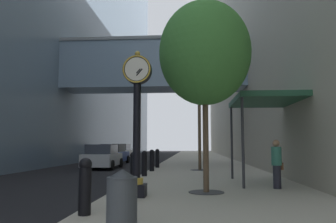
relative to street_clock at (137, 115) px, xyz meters
The scene contains 17 objects.
ground_plane 20.72m from the street_clock, 92.66° to the left, with size 110.00×110.00×0.00m, color black.
sidewalk_right 23.78m from the street_clock, 84.33° to the left, with size 6.59×80.00×0.14m, color #ADA593.
building_block_right 28.13m from the street_clock, 66.72° to the left, with size 9.00×80.00×28.04m.
street_clock is the anchor object (origin of this frame).
bollard_nearest 3.09m from the street_clock, 104.91° to the right, with size 0.28×0.28×1.19m.
bollard_third 3.72m from the street_clock, 101.59° to the left, with size 0.28×0.28×1.19m.
bollard_fourth 6.38m from the street_clock, 96.21° to the left, with size 0.28×0.28×1.19m.
bollard_fifth 9.18m from the street_clock, 94.23° to the left, with size 0.28×0.28×1.19m.
bollard_sixth 12.01m from the street_clock, 93.21° to the left, with size 0.28×0.28×1.19m.
street_tree_near 3.05m from the street_clock, 25.93° to the left, with size 2.93×2.93×6.08m.
street_tree_mid_near 10.55m from the street_clock, 78.55° to the left, with size 2.07×2.07×6.50m.
trash_bin 4.21m from the street_clock, 83.96° to the right, with size 0.53×0.53×1.05m.
pedestrian_walking 5.10m from the street_clock, 24.97° to the left, with size 0.50×0.51×1.63m.
storefront_awning 5.76m from the street_clock, 39.54° to the left, with size 2.40×3.60×3.30m.
car_blue_near 18.81m from the street_clock, 105.53° to the left, with size 2.08×4.15×1.65m.
car_white_mid 27.60m from the street_clock, 103.00° to the left, with size 1.99×4.52×1.69m.
car_silver_far 13.35m from the street_clock, 109.53° to the left, with size 2.22×4.30×1.62m.
Camera 1 is at (2.55, -2.97, 1.61)m, focal length 35.32 mm.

